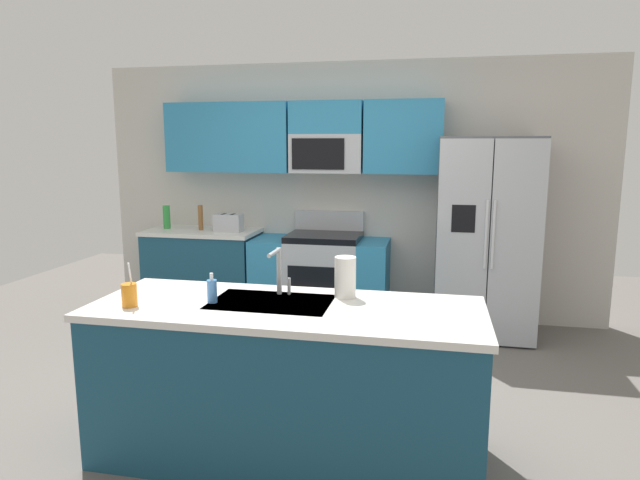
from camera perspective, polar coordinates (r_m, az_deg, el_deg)
name	(u,v)px	position (r m, az deg, el deg)	size (l,w,h in m)	color
ground_plane	(298,401)	(4.01, -2.26, -16.41)	(9.00, 9.00, 0.00)	#66605B
kitchen_wall_unit	(333,175)	(5.68, 1.37, 6.79)	(5.20, 0.43, 2.60)	beige
back_counter	(204,272)	(5.94, -12.02, -3.23)	(1.16, 0.63, 0.90)	navy
range_oven	(321,278)	(5.57, 0.06, -3.99)	(1.36, 0.61, 1.10)	#B7BABF
refrigerator	(485,238)	(5.31, 16.83, 0.21)	(0.90, 0.76, 1.85)	#4C4F54
island_counter	(287,381)	(3.22, -3.49, -14.41)	(2.18, 0.82, 0.90)	navy
toaster	(228,223)	(5.68, -9.51, 1.78)	(0.28, 0.16, 0.18)	#B7BABF
pepper_mill	(201,218)	(5.85, -12.32, 2.30)	(0.05, 0.05, 0.26)	brown
bottle_green	(167,217)	(6.04, -15.67, 2.32)	(0.08, 0.08, 0.24)	green
sink_faucet	(279,267)	(3.22, -4.32, -2.86)	(0.08, 0.21, 0.28)	#B7BABF
drink_cup_orange	(129,295)	(3.19, -19.22, -5.41)	(0.08, 0.08, 0.25)	orange
soap_dispenser	(212,291)	(3.15, -11.17, -5.20)	(0.06, 0.06, 0.17)	#4C8CD8
paper_towel_roll	(345,277)	(3.18, 2.64, -3.89)	(0.12, 0.12, 0.24)	white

